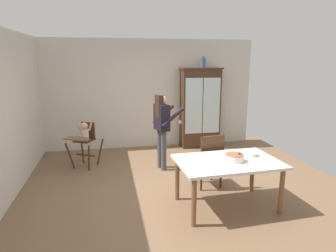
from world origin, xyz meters
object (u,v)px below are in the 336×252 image
(adult_person, at_px, (162,123))
(dining_chair_far_side, at_px, (210,157))
(high_chair_with_toddler, at_px, (84,136))
(dining_table, at_px, (228,166))
(ceramic_vase, at_px, (203,63))
(serving_bowl, at_px, (251,154))
(china_cabinet, at_px, (200,108))
(birthday_cake, at_px, (234,158))

(adult_person, xyz_separation_m, dining_chair_far_side, (0.64, -1.07, -0.41))
(high_chair_with_toddler, height_order, dining_chair_far_side, dining_chair_far_side)
(high_chair_with_toddler, relative_size, dining_table, 0.61)
(ceramic_vase, bearing_deg, high_chair_with_toddler, -160.61)
(serving_bowl, bearing_deg, high_chair_with_toddler, 142.02)
(adult_person, relative_size, serving_bowl, 8.50)
(china_cabinet, height_order, serving_bowl, china_cabinet)
(china_cabinet, height_order, ceramic_vase, ceramic_vase)
(birthday_cake, height_order, dining_chair_far_side, dining_chair_far_side)
(high_chair_with_toddler, xyz_separation_m, serving_bowl, (2.67, -2.08, 0.11))
(adult_person, height_order, dining_chair_far_side, adult_person)
(adult_person, distance_m, dining_table, 1.93)
(ceramic_vase, height_order, birthday_cake, ceramic_vase)
(china_cabinet, relative_size, birthday_cake, 7.17)
(adult_person, relative_size, birthday_cake, 5.47)
(china_cabinet, height_order, dining_chair_far_side, china_cabinet)
(dining_table, bearing_deg, serving_bowl, 16.85)
(dining_table, bearing_deg, adult_person, 110.59)
(dining_table, bearing_deg, ceramic_vase, 79.00)
(birthday_cake, xyz_separation_m, dining_chair_far_side, (-0.11, 0.76, -0.24))
(dining_table, xyz_separation_m, birthday_cake, (0.08, -0.04, 0.14))
(china_cabinet, distance_m, birthday_cake, 3.30)
(serving_bowl, xyz_separation_m, dining_chair_far_side, (-0.48, 0.58, -0.21))
(high_chair_with_toddler, bearing_deg, dining_chair_far_side, -5.36)
(serving_bowl, bearing_deg, birthday_cake, -153.92)
(china_cabinet, xyz_separation_m, high_chair_with_toddler, (-2.80, -1.00, -0.36))
(serving_bowl, distance_m, dining_chair_far_side, 0.78)
(high_chair_with_toddler, height_order, serving_bowl, high_chair_with_toddler)
(china_cabinet, xyz_separation_m, ceramic_vase, (0.05, 0.00, 1.12))
(ceramic_vase, height_order, adult_person, ceramic_vase)
(china_cabinet, bearing_deg, dining_chair_far_side, -103.62)
(ceramic_vase, distance_m, birthday_cake, 3.56)
(dining_chair_far_side, bearing_deg, ceramic_vase, -110.20)
(china_cabinet, relative_size, ceramic_vase, 7.44)
(ceramic_vase, relative_size, high_chair_with_toddler, 0.28)
(ceramic_vase, relative_size, adult_person, 0.18)
(dining_table, height_order, serving_bowl, serving_bowl)
(china_cabinet, relative_size, serving_bowl, 11.16)
(china_cabinet, bearing_deg, adult_person, -130.99)
(ceramic_vase, bearing_deg, serving_bowl, -93.32)
(china_cabinet, bearing_deg, serving_bowl, -92.43)
(adult_person, height_order, serving_bowl, adult_person)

